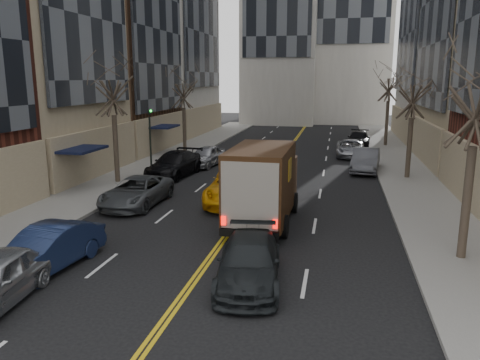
{
  "coord_description": "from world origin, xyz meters",
  "views": [
    {
      "loc": [
        4.31,
        -5.93,
        6.37
      ],
      "look_at": [
        0.41,
        12.74,
        2.2
      ],
      "focal_mm": 35.0,
      "sensor_mm": 36.0,
      "label": 1
    }
  ],
  "objects_px": {
    "taxi": "(236,187)",
    "ups_truck": "(263,185)",
    "observer_sedan": "(249,262)",
    "pedestrian": "(283,197)"
  },
  "relations": [
    {
      "from": "ups_truck",
      "to": "pedestrian",
      "type": "height_order",
      "value": "ups_truck"
    },
    {
      "from": "taxi",
      "to": "pedestrian",
      "type": "xyz_separation_m",
      "value": [
        2.62,
        -1.72,
        0.01
      ]
    },
    {
      "from": "taxi",
      "to": "ups_truck",
      "type": "bearing_deg",
      "value": -64.43
    },
    {
      "from": "ups_truck",
      "to": "pedestrian",
      "type": "relative_size",
      "value": 3.79
    },
    {
      "from": "observer_sedan",
      "to": "pedestrian",
      "type": "height_order",
      "value": "pedestrian"
    },
    {
      "from": "observer_sedan",
      "to": "taxi",
      "type": "relative_size",
      "value": 0.83
    },
    {
      "from": "ups_truck",
      "to": "taxi",
      "type": "xyz_separation_m",
      "value": [
        -1.91,
        3.3,
        -0.93
      ]
    },
    {
      "from": "pedestrian",
      "to": "observer_sedan",
      "type": "bearing_deg",
      "value": -172.49
    },
    {
      "from": "ups_truck",
      "to": "taxi",
      "type": "relative_size",
      "value": 1.07
    },
    {
      "from": "taxi",
      "to": "pedestrian",
      "type": "bearing_deg",
      "value": -37.83
    }
  ]
}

